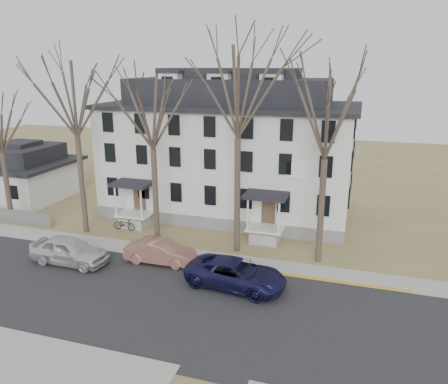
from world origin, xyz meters
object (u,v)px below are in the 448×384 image
(tree_mid_right, at_px, (328,112))
(car_navy, at_px, (236,274))
(car_tan, at_px, (160,252))
(tree_far_left, at_px, (73,94))
(tree_center, at_px, (238,85))
(small_house, at_px, (23,174))
(bicycle_left, at_px, (124,225))
(boarding_house, at_px, (229,150))
(car_silver, at_px, (69,251))
(tree_mid_left, at_px, (151,107))

(tree_mid_right, relative_size, car_navy, 2.20)
(car_tan, bearing_deg, tree_far_left, 65.00)
(tree_center, bearing_deg, tree_mid_right, 0.00)
(small_house, height_order, bicycle_left, small_house)
(car_tan, distance_m, car_navy, 5.73)
(boarding_house, distance_m, tree_center, 10.39)
(tree_mid_right, bearing_deg, tree_center, 180.00)
(tree_mid_right, bearing_deg, car_navy, -129.98)
(tree_mid_right, xyz_separation_m, car_silver, (-15.15, -5.16, -8.72))
(small_house, height_order, car_silver, small_house)
(tree_mid_right, distance_m, car_silver, 18.23)
(small_house, xyz_separation_m, bicycle_left, (13.66, -5.10, -1.78))
(tree_mid_left, xyz_separation_m, car_silver, (-3.65, -5.16, -8.72))
(tree_far_left, height_order, bicycle_left, tree_far_left)
(small_house, distance_m, tree_mid_right, 30.08)
(boarding_house, distance_m, car_silver, 15.55)
(car_silver, height_order, car_navy, car_silver)
(tree_far_left, bearing_deg, tree_center, 0.00)
(car_silver, bearing_deg, boarding_house, -25.20)
(tree_mid_left, height_order, car_navy, tree_mid_left)
(tree_mid_left, distance_m, tree_center, 6.18)
(tree_mid_right, xyz_separation_m, car_tan, (-9.65, -3.34, -8.85))
(tree_center, xyz_separation_m, car_tan, (-4.15, -3.34, -10.34))
(tree_far_left, xyz_separation_m, tree_mid_right, (17.50, 0.00, -0.74))
(car_navy, bearing_deg, tree_far_left, 76.98)
(car_tan, bearing_deg, tree_mid_right, -72.82)
(boarding_house, distance_m, car_tan, 12.45)
(tree_mid_left, xyz_separation_m, car_tan, (1.85, -3.34, -8.85))
(tree_center, distance_m, car_silver, 14.97)
(small_house, relative_size, tree_mid_left, 0.68)
(boarding_house, height_order, tree_center, tree_center)
(car_tan, bearing_deg, tree_center, -53.10)
(tree_far_left, relative_size, tree_mid_left, 1.08)
(small_house, relative_size, tree_far_left, 0.63)
(car_silver, bearing_deg, car_navy, -87.58)
(tree_mid_left, bearing_deg, tree_center, 0.00)
(boarding_house, bearing_deg, bicycle_left, -131.94)
(small_house, relative_size, car_tan, 1.91)
(tree_far_left, distance_m, car_silver, 11.03)
(tree_center, bearing_deg, tree_far_left, 180.00)
(small_house, distance_m, car_silver, 17.58)
(car_silver, bearing_deg, tree_mid_left, -33.96)
(tree_mid_right, bearing_deg, bicycle_left, 175.76)
(tree_mid_left, xyz_separation_m, tree_mid_right, (11.50, 0.00, 0.00))
(car_navy, bearing_deg, boarding_house, 25.69)
(small_house, xyz_separation_m, car_navy, (24.35, -11.15, -1.44))
(small_house, bearing_deg, tree_mid_right, -12.27)
(tree_far_left, xyz_separation_m, bicycle_left, (2.66, 1.10, -9.88))
(car_navy, bearing_deg, bicycle_left, 67.81)
(tree_far_left, relative_size, car_tan, 3.02)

